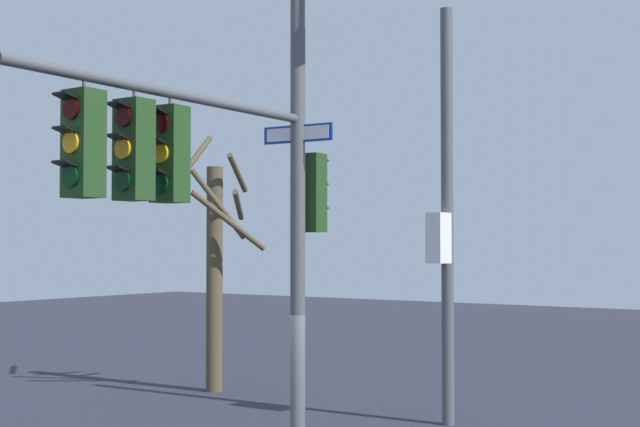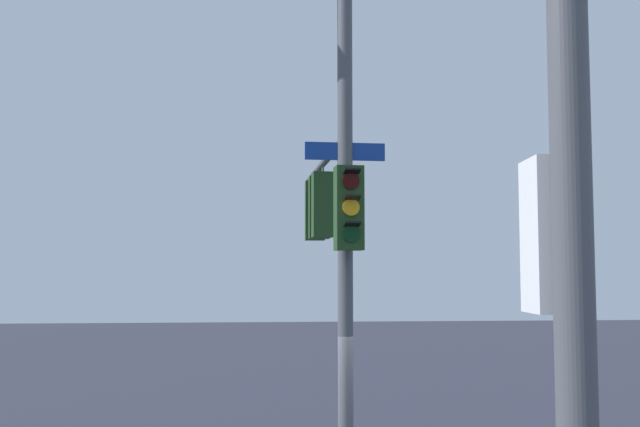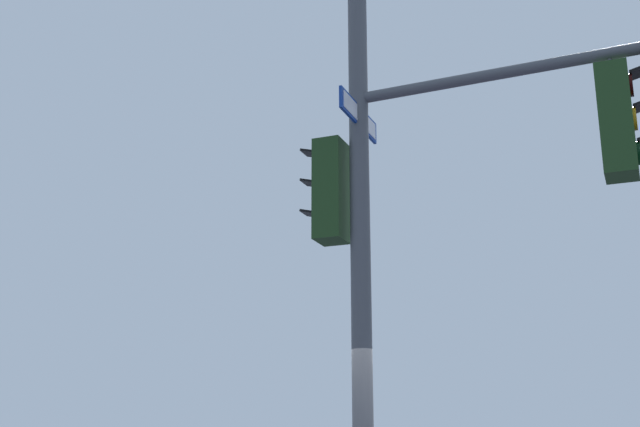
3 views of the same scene
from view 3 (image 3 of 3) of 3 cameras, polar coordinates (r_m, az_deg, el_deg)
main_signal_pole_assembly at (r=8.80m, az=11.04°, el=5.48°), size 3.19×5.56×8.45m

